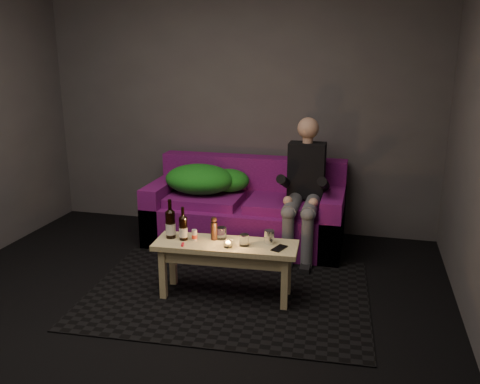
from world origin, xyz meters
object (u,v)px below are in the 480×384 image
object	(u,v)px
beer_bottle_a	(170,224)
beer_bottle_b	(183,228)
sofa	(247,213)
person	(304,186)
coffee_table	(226,253)
steel_cup	(269,237)

from	to	relation	value
beer_bottle_a	beer_bottle_b	world-z (taller)	beer_bottle_a
sofa	person	distance (m)	0.68
sofa	coffee_table	world-z (taller)	sofa
person	steel_cup	world-z (taller)	person
beer_bottle_a	person	bearing A→B (deg)	49.26
steel_cup	beer_bottle_b	bearing A→B (deg)	-172.73
person	beer_bottle_a	world-z (taller)	person
person	coffee_table	size ratio (longest dim) A/B	1.14
sofa	beer_bottle_b	world-z (taller)	sofa
steel_cup	person	bearing A→B (deg)	82.18
coffee_table	beer_bottle_b	xyz separation A→B (m)	(-0.32, -0.01, 0.17)
coffee_table	beer_bottle_b	size ratio (longest dim) A/B	4.22
beer_bottle_a	steel_cup	distance (m)	0.75
sofa	beer_bottle_b	size ratio (longest dim) A/B	7.19
beer_bottle_a	steel_cup	xyz separation A→B (m)	(0.74, 0.06, -0.06)
coffee_table	steel_cup	size ratio (longest dim) A/B	10.65
steel_cup	beer_bottle_a	bearing A→B (deg)	-175.10
coffee_table	sofa	bearing A→B (deg)	95.95
person	beer_bottle_a	distance (m)	1.34
coffee_table	beer_bottle_a	size ratio (longest dim) A/B	3.58
beer_bottle_b	beer_bottle_a	bearing A→B (deg)	170.88
beer_bottle_a	beer_bottle_b	distance (m)	0.11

